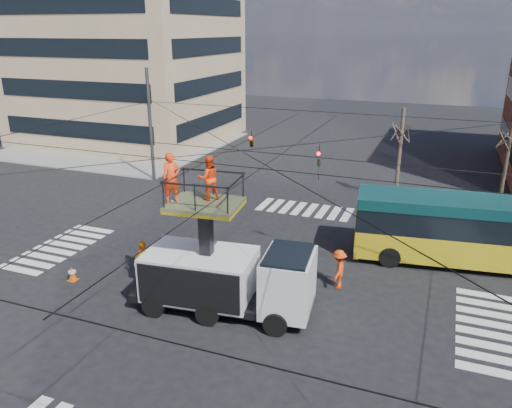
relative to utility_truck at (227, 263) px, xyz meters
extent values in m
plane|color=black|center=(-0.38, 2.30, -2.04)|extent=(120.00, 120.00, 0.00)
cube|color=slate|center=(-21.38, 23.30, -1.98)|extent=(18.00, 18.00, 0.12)
cube|color=black|center=(-22.38, 18.30, 0.29)|extent=(15.30, 0.12, 1.50)
cube|color=black|center=(-13.38, 26.30, 0.29)|extent=(0.12, 13.60, 1.50)
cube|color=black|center=(-22.38, 18.30, 3.62)|extent=(15.30, 0.12, 1.50)
cube|color=black|center=(-13.38, 26.30, 3.62)|extent=(0.12, 13.60, 1.50)
cube|color=black|center=(-22.38, 18.30, 6.96)|extent=(15.30, 0.12, 1.50)
cube|color=black|center=(-13.38, 26.30, 6.96)|extent=(0.12, 13.60, 1.50)
cube|color=black|center=(-22.38, 18.30, 10.29)|extent=(15.30, 0.12, 1.50)
cube|color=black|center=(-13.38, 26.30, 10.29)|extent=(0.12, 13.60, 1.50)
cube|color=black|center=(11.62, 26.30, 0.41)|extent=(0.12, 13.60, 1.58)
cylinder|color=#2D2D30|center=(-12.38, 14.30, 1.96)|extent=(0.24, 0.24, 8.00)
cylinder|color=black|center=(-0.38, 14.30, 3.66)|extent=(24.00, 0.03, 0.03)
cylinder|color=black|center=(-12.38, 2.30, 3.66)|extent=(0.03, 24.00, 0.03)
cylinder|color=black|center=(-0.38, 2.30, 3.86)|extent=(24.02, 24.02, 0.03)
cylinder|color=black|center=(-0.38, 2.30, 3.86)|extent=(24.02, 24.02, 0.03)
cylinder|color=black|center=(-0.38, 1.10, 3.56)|extent=(24.00, 0.03, 0.03)
cylinder|color=black|center=(-0.38, 3.50, 3.56)|extent=(24.00, 0.03, 0.03)
cylinder|color=black|center=(-1.58, 2.30, 3.46)|extent=(0.03, 24.00, 0.03)
cylinder|color=black|center=(0.82, 2.30, 3.46)|extent=(0.03, 24.00, 0.03)
imported|color=black|center=(2.12, 5.30, 3.06)|extent=(0.16, 0.20, 1.00)
imported|color=black|center=(-1.88, 7.30, 3.31)|extent=(0.26, 1.24, 0.50)
cylinder|color=#382B21|center=(4.62, 15.80, 0.96)|extent=(0.24, 0.24, 6.00)
cylinder|color=#382B21|center=(10.62, 15.80, 0.96)|extent=(0.24, 0.24, 6.00)
cube|color=black|center=(-0.20, -0.02, -1.49)|extent=(7.20, 2.96, 0.30)
cube|color=white|center=(2.39, 0.26, -0.49)|extent=(2.05, 2.58, 2.20)
cube|color=black|center=(2.39, 0.26, 0.31)|extent=(1.84, 2.46, 0.80)
cube|color=white|center=(-1.09, -0.12, -0.59)|extent=(4.45, 2.95, 1.80)
cylinder|color=black|center=(2.32, -0.90, -1.59)|extent=(0.93, 0.45, 0.90)
cylinder|color=black|center=(2.06, 1.38, -1.59)|extent=(0.93, 0.45, 0.90)
cylinder|color=black|center=(-0.27, -1.19, -1.59)|extent=(0.93, 0.45, 0.90)
cylinder|color=black|center=(-0.52, 1.10, -1.59)|extent=(0.93, 0.45, 0.90)
cylinder|color=black|center=(-2.45, -1.43, -1.59)|extent=(0.93, 0.45, 0.90)
cylinder|color=black|center=(-2.71, 0.85, -1.59)|extent=(0.93, 0.45, 0.90)
cube|color=black|center=(-0.79, -0.09, 0.85)|extent=(0.50, 0.50, 2.98)
cube|color=#3D462A|center=(-0.79, -0.09, 2.34)|extent=(2.82, 2.37, 0.12)
cube|color=yellow|center=(-0.79, -0.09, 2.22)|extent=(2.82, 2.37, 0.12)
imported|color=red|center=(-1.90, -0.51, 3.33)|extent=(0.80, 0.79, 1.86)
imported|color=red|center=(-0.78, 0.25, 3.24)|extent=(1.04, 1.02, 1.69)
cube|color=gold|center=(9.10, 7.87, -1.09)|extent=(11.21, 4.03, 1.30)
cube|color=black|center=(9.10, 7.87, 0.11)|extent=(11.20, 3.97, 1.10)
cube|color=#0C3334|center=(9.10, 7.87, 0.91)|extent=(11.21, 4.03, 0.50)
cube|color=gold|center=(3.77, 7.16, -0.44)|extent=(0.57, 2.48, 2.80)
cube|color=black|center=(3.72, 7.16, -1.59)|extent=(0.49, 2.60, 0.30)
cube|color=gold|center=(3.86, 7.18, 0.81)|extent=(0.31, 1.60, 0.35)
cylinder|color=black|center=(5.45, 6.20, -1.54)|extent=(1.03, 0.43, 1.00)
cylinder|color=black|center=(5.14, 8.54, -1.54)|extent=(1.03, 0.43, 1.00)
cone|color=#F35C0A|center=(-7.38, -0.24, -1.73)|extent=(0.36, 0.36, 0.64)
imported|color=orange|center=(-4.46, 0.93, -1.12)|extent=(0.63, 1.14, 1.84)
imported|color=#FF4510|center=(3.65, 3.38, -1.18)|extent=(0.68, 1.14, 1.73)
camera|label=1|loc=(7.29, -15.61, 8.46)|focal=35.00mm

